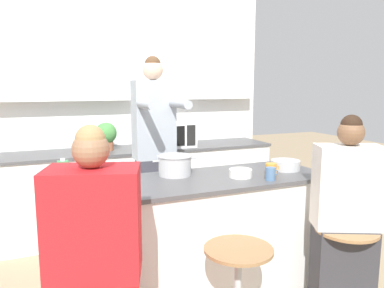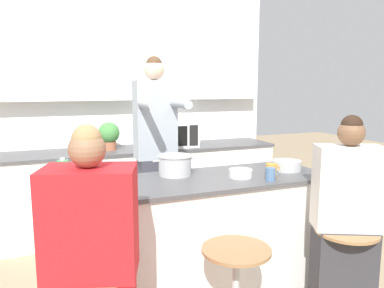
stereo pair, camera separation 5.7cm
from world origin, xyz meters
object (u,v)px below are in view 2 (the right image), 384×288
coffee_cup_far (272,169)px  person_wrapped_blanket (93,272)px  microwave (171,134)px  person_cooking (156,163)px  bar_stool_rightmost (344,269)px  person_seated_near (345,231)px  banana_bunch (92,180)px  cooking_pot (175,165)px  fruit_bowl (241,173)px  potted_plant (109,135)px  coffee_cup_near (271,174)px  juice_carton (63,176)px  kitchen_island (195,239)px

coffee_cup_far → person_wrapped_blanket: bearing=-159.8°
person_wrapped_blanket → microwave: size_ratio=2.57×
person_cooking → coffee_cup_far: bearing=-46.1°
bar_stool_rightmost → person_seated_near: (0.02, 0.03, 0.25)m
bar_stool_rightmost → banana_bunch: bearing=151.7°
person_wrapped_blanket → person_seated_near: 1.65m
person_seated_near → microwave: size_ratio=2.57×
cooking_pot → fruit_bowl: bearing=-30.0°
person_seated_near → coffee_cup_far: 0.66m
microwave → potted_plant: size_ratio=1.86×
fruit_bowl → person_cooking: bearing=121.1°
person_cooking → cooking_pot: bearing=-87.2°
coffee_cup_near → potted_plant: 1.98m
person_seated_near → juice_carton: 1.90m
fruit_bowl → banana_bunch: size_ratio=1.27×
juice_carton → person_cooking: bearing=38.0°
fruit_bowl → banana_bunch: bearing=166.8°
cooking_pot → microwave: bearing=72.5°
kitchen_island → potted_plant: (-0.36, 1.55, 0.62)m
person_cooking → person_wrapped_blanket: size_ratio=1.30×
bar_stool_rightmost → fruit_bowl: (-0.48, 0.58, 0.58)m
coffee_cup_near → microwave: (-0.16, 1.76, 0.09)m
kitchen_island → person_cooking: person_cooking is taller
coffee_cup_near → banana_bunch: bearing=161.1°
person_seated_near → coffee_cup_far: (-0.25, 0.52, 0.34)m
kitchen_island → cooking_pot: (-0.10, 0.17, 0.54)m
fruit_bowl → juice_carton: bearing=175.2°
coffee_cup_far → juice_carton: juice_carton is taller
fruit_bowl → potted_plant: bearing=113.1°
person_seated_near → coffee_cup_far: bearing=141.0°
juice_carton → potted_plant: 1.62m
banana_bunch → coffee_cup_near: bearing=-18.9°
person_seated_near → fruit_bowl: size_ratio=8.30×
cooking_pot → coffee_cup_far: size_ratio=2.96×
potted_plant → person_seated_near: bearing=-61.2°
person_wrapped_blanket → person_cooking: bearing=79.1°
kitchen_island → microwave: size_ratio=3.67×
person_cooking → potted_plant: size_ratio=6.22×
juice_carton → kitchen_island: bearing=-2.0°
coffee_cup_near → coffee_cup_far: coffee_cup_near is taller
bar_stool_rightmost → microwave: microwave is taller
coffee_cup_near → juice_carton: (-1.39, 0.27, 0.06)m
fruit_bowl → coffee_cup_far: bearing=-6.3°
kitchen_island → person_seated_near: person_seated_near is taller
person_seated_near → cooking_pot: 1.28m
person_seated_near → banana_bunch: size_ratio=10.54×
cooking_pot → banana_bunch: size_ratio=2.57×
person_wrapped_blanket → coffee_cup_near: size_ratio=13.74×
kitchen_island → person_cooking: size_ratio=1.10×
potted_plant → coffee_cup_far: bearing=-60.2°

